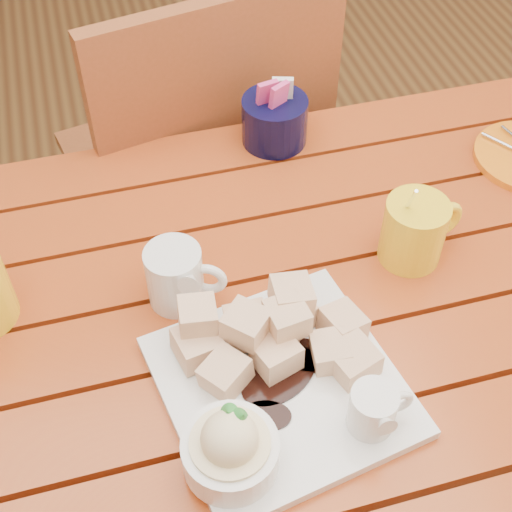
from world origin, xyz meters
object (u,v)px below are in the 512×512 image
object	(u,v)px
dessert_plate	(271,386)
chair_far	(201,167)
table	(251,360)
coffee_mug_right	(415,230)

from	to	relation	value
dessert_plate	chair_far	distance (m)	0.73
table	dessert_plate	world-z (taller)	dessert_plate
table	dessert_plate	xyz separation A→B (m)	(-0.01, -0.13, 0.14)
table	dessert_plate	size ratio (longest dim) A/B	3.83
chair_far	coffee_mug_right	bearing A→B (deg)	100.11
chair_far	dessert_plate	bearing A→B (deg)	73.88
table	coffee_mug_right	world-z (taller)	coffee_mug_right
dessert_plate	coffee_mug_right	size ratio (longest dim) A/B	2.16
coffee_mug_right	dessert_plate	bearing A→B (deg)	-156.48
dessert_plate	coffee_mug_right	bearing A→B (deg)	34.36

